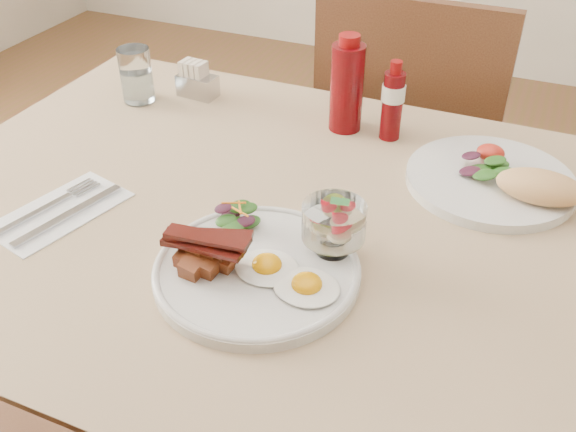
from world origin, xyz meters
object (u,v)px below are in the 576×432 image
at_px(sugar_caddy, 197,82).
at_px(fruit_cup, 334,222).
at_px(hot_sauce_bottle, 393,102).
at_px(second_plate, 502,180).
at_px(ketchup_bottle, 347,86).
at_px(water_glass, 137,78).
at_px(table, 314,266).
at_px(main_plate, 257,271).
at_px(chair_far, 409,149).

bearing_deg(sugar_caddy, fruit_cup, -36.83).
bearing_deg(sugar_caddy, hot_sauce_bottle, 2.60).
bearing_deg(fruit_cup, second_plate, 55.06).
bearing_deg(hot_sauce_bottle, ketchup_bottle, 178.46).
relative_size(fruit_cup, water_glass, 0.81).
relative_size(table, main_plate, 4.75).
height_order(table, sugar_caddy, sugar_caddy).
relative_size(chair_far, fruit_cup, 10.55).
bearing_deg(ketchup_bottle, second_plate, -18.74).
height_order(hot_sauce_bottle, water_glass, hot_sauce_bottle).
bearing_deg(water_glass, main_plate, -41.17).
distance_m(table, hot_sauce_bottle, 0.34).
distance_m(fruit_cup, ketchup_bottle, 0.39).
height_order(fruit_cup, second_plate, fruit_cup).
height_order(main_plate, water_glass, water_glass).
relative_size(table, second_plate, 4.74).
bearing_deg(second_plate, water_glass, 176.08).
bearing_deg(second_plate, main_plate, -128.20).
xyz_separation_m(main_plate, hot_sauce_bottle, (0.06, 0.45, 0.06)).
bearing_deg(chair_far, sugar_caddy, -137.49).
xyz_separation_m(fruit_cup, ketchup_bottle, (-0.11, 0.37, 0.02)).
bearing_deg(table, chair_far, 90.00).
xyz_separation_m(fruit_cup, sugar_caddy, (-0.44, 0.39, -0.03)).
xyz_separation_m(fruit_cup, second_plate, (0.19, 0.27, -0.05)).
bearing_deg(ketchup_bottle, water_glass, -172.89).
height_order(table, ketchup_bottle, ketchup_bottle).
bearing_deg(ketchup_bottle, fruit_cup, -73.51).
height_order(second_plate, sugar_caddy, sugar_caddy).
bearing_deg(hot_sauce_bottle, second_plate, -25.01).
bearing_deg(sugar_caddy, water_glass, -140.65).
bearing_deg(second_plate, sugar_caddy, 169.50).
distance_m(main_plate, fruit_cup, 0.12).
height_order(table, hot_sauce_bottle, hot_sauce_bottle).
xyz_separation_m(chair_far, second_plate, (0.24, -0.47, 0.25)).
bearing_deg(fruit_cup, water_glass, 148.87).
distance_m(main_plate, second_plate, 0.44).
xyz_separation_m(main_plate, second_plate, (0.27, 0.35, 0.01)).
xyz_separation_m(table, hot_sauce_bottle, (0.03, 0.30, 0.16)).
bearing_deg(chair_far, table, -90.00).
distance_m(hot_sauce_bottle, sugar_caddy, 0.42).
distance_m(fruit_cup, second_plate, 0.34).
xyz_separation_m(table, second_plate, (0.24, 0.20, 0.11)).
xyz_separation_m(fruit_cup, hot_sauce_bottle, (-0.02, 0.37, 0.01)).
bearing_deg(ketchup_bottle, chair_far, 81.19).
bearing_deg(main_plate, ketchup_bottle, 93.76).
xyz_separation_m(main_plate, sugar_caddy, (-0.35, 0.46, 0.02)).
distance_m(table, second_plate, 0.33).
bearing_deg(second_plate, table, -141.13).
xyz_separation_m(fruit_cup, water_glass, (-0.53, 0.32, -0.02)).
relative_size(table, fruit_cup, 15.09).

